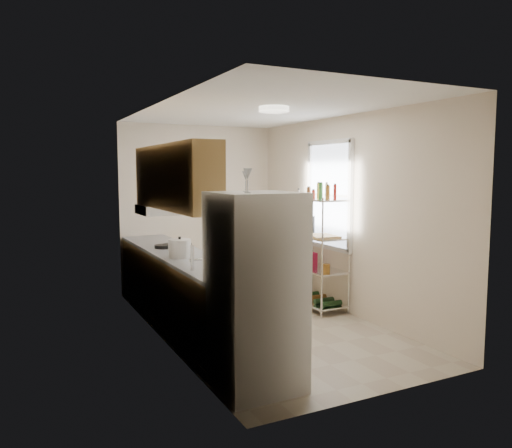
{
  "coord_description": "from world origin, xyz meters",
  "views": [
    {
      "loc": [
        -2.74,
        -5.32,
        1.87
      ],
      "look_at": [
        0.05,
        0.25,
        1.22
      ],
      "focal_mm": 35.0,
      "sensor_mm": 36.0,
      "label": 1
    }
  ],
  "objects_px": {
    "espresso_machine": "(305,224)",
    "cutting_board": "(321,236)",
    "rice_cooker": "(180,248)",
    "frying_pan_large": "(164,246)",
    "refrigerator": "(255,291)"
  },
  "relations": [
    {
      "from": "espresso_machine",
      "to": "cutting_board",
      "type": "bearing_deg",
      "value": -111.92
    },
    {
      "from": "rice_cooker",
      "to": "espresso_machine",
      "type": "bearing_deg",
      "value": 13.64
    },
    {
      "from": "espresso_machine",
      "to": "frying_pan_large",
      "type": "bearing_deg",
      "value": 153.41
    },
    {
      "from": "refrigerator",
      "to": "rice_cooker",
      "type": "height_order",
      "value": "refrigerator"
    },
    {
      "from": "rice_cooker",
      "to": "espresso_machine",
      "type": "xyz_separation_m",
      "value": [
        1.97,
        0.48,
        0.14
      ]
    },
    {
      "from": "frying_pan_large",
      "to": "cutting_board",
      "type": "xyz_separation_m",
      "value": [
        1.91,
        -0.72,
        0.11
      ]
    },
    {
      "from": "cutting_board",
      "to": "espresso_machine",
      "type": "relative_size",
      "value": 1.73
    },
    {
      "from": "rice_cooker",
      "to": "espresso_machine",
      "type": "height_order",
      "value": "espresso_machine"
    },
    {
      "from": "rice_cooker",
      "to": "frying_pan_large",
      "type": "distance_m",
      "value": 0.76
    },
    {
      "from": "refrigerator",
      "to": "espresso_machine",
      "type": "xyz_separation_m",
      "value": [
        1.84,
        2.13,
        0.29
      ]
    },
    {
      "from": "cutting_board",
      "to": "espresso_machine",
      "type": "distance_m",
      "value": 0.47
    },
    {
      "from": "refrigerator",
      "to": "rice_cooker",
      "type": "xyz_separation_m",
      "value": [
        -0.14,
        1.65,
        0.15
      ]
    },
    {
      "from": "rice_cooker",
      "to": "cutting_board",
      "type": "relative_size",
      "value": 0.56
    },
    {
      "from": "refrigerator",
      "to": "rice_cooker",
      "type": "relative_size",
      "value": 6.61
    },
    {
      "from": "cutting_board",
      "to": "espresso_machine",
      "type": "bearing_deg",
      "value": 86.62
    }
  ]
}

